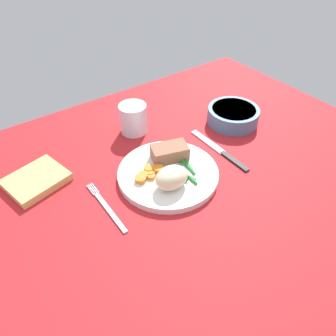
{
  "coord_description": "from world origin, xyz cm",
  "views": [
    {
      "loc": [
        -32.52,
        -41.65,
        52.72
      ],
      "look_at": [
        -0.82,
        1.9,
        4.6
      ],
      "focal_mm": 33.43,
      "sensor_mm": 36.0,
      "label": 1
    }
  ],
  "objects_px": {
    "dinner_plate": "(168,174)",
    "meat_portion": "(170,152)",
    "water_glass": "(134,120)",
    "knife": "(220,151)",
    "salad_bowl": "(233,115)",
    "napkin": "(36,180)",
    "fork": "(107,207)"
  },
  "relations": [
    {
      "from": "meat_portion",
      "to": "knife",
      "type": "xyz_separation_m",
      "value": [
        0.13,
        -0.04,
        -0.03
      ]
    },
    {
      "from": "meat_portion",
      "to": "salad_bowl",
      "type": "relative_size",
      "value": 0.59
    },
    {
      "from": "water_glass",
      "to": "salad_bowl",
      "type": "bearing_deg",
      "value": -27.05
    },
    {
      "from": "dinner_plate",
      "to": "water_glass",
      "type": "distance_m",
      "value": 0.21
    },
    {
      "from": "meat_portion",
      "to": "water_glass",
      "type": "relative_size",
      "value": 1.06
    },
    {
      "from": "meat_portion",
      "to": "water_glass",
      "type": "xyz_separation_m",
      "value": [
        0.0,
        0.17,
        0.0
      ]
    },
    {
      "from": "knife",
      "to": "salad_bowl",
      "type": "height_order",
      "value": "salad_bowl"
    },
    {
      "from": "water_glass",
      "to": "dinner_plate",
      "type": "bearing_deg",
      "value": -99.18
    },
    {
      "from": "water_glass",
      "to": "knife",
      "type": "bearing_deg",
      "value": -57.97
    },
    {
      "from": "dinner_plate",
      "to": "salad_bowl",
      "type": "height_order",
      "value": "salad_bowl"
    },
    {
      "from": "meat_portion",
      "to": "fork",
      "type": "xyz_separation_m",
      "value": [
        -0.2,
        -0.04,
        -0.03
      ]
    },
    {
      "from": "meat_portion",
      "to": "napkin",
      "type": "distance_m",
      "value": 0.32
    },
    {
      "from": "salad_bowl",
      "to": "napkin",
      "type": "xyz_separation_m",
      "value": [
        -0.54,
        0.08,
        -0.02
      ]
    },
    {
      "from": "water_glass",
      "to": "meat_portion",
      "type": "bearing_deg",
      "value": -90.49
    },
    {
      "from": "dinner_plate",
      "to": "napkin",
      "type": "relative_size",
      "value": 1.86
    },
    {
      "from": "meat_portion",
      "to": "napkin",
      "type": "height_order",
      "value": "meat_portion"
    },
    {
      "from": "dinner_plate",
      "to": "meat_portion",
      "type": "relative_size",
      "value": 2.75
    },
    {
      "from": "meat_portion",
      "to": "fork",
      "type": "bearing_deg",
      "value": -168.51
    },
    {
      "from": "water_glass",
      "to": "napkin",
      "type": "height_order",
      "value": "water_glass"
    },
    {
      "from": "meat_portion",
      "to": "knife",
      "type": "distance_m",
      "value": 0.14
    },
    {
      "from": "napkin",
      "to": "meat_portion",
      "type": "bearing_deg",
      "value": -22.93
    },
    {
      "from": "meat_portion",
      "to": "knife",
      "type": "height_order",
      "value": "meat_portion"
    },
    {
      "from": "dinner_plate",
      "to": "salad_bowl",
      "type": "bearing_deg",
      "value": 15.01
    },
    {
      "from": "meat_portion",
      "to": "salad_bowl",
      "type": "xyz_separation_m",
      "value": [
        0.25,
        0.04,
        -0.01
      ]
    },
    {
      "from": "water_glass",
      "to": "salad_bowl",
      "type": "height_order",
      "value": "water_glass"
    },
    {
      "from": "fork",
      "to": "napkin",
      "type": "relative_size",
      "value": 1.31
    },
    {
      "from": "fork",
      "to": "dinner_plate",
      "type": "bearing_deg",
      "value": -1.02
    },
    {
      "from": "knife",
      "to": "napkin",
      "type": "distance_m",
      "value": 0.45
    },
    {
      "from": "meat_portion",
      "to": "water_glass",
      "type": "height_order",
      "value": "water_glass"
    },
    {
      "from": "dinner_plate",
      "to": "meat_portion",
      "type": "xyz_separation_m",
      "value": [
        0.03,
        0.04,
        0.03
      ]
    },
    {
      "from": "water_glass",
      "to": "napkin",
      "type": "bearing_deg",
      "value": -170.91
    },
    {
      "from": "dinner_plate",
      "to": "water_glass",
      "type": "xyz_separation_m",
      "value": [
        0.03,
        0.21,
        0.03
      ]
    }
  ]
}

